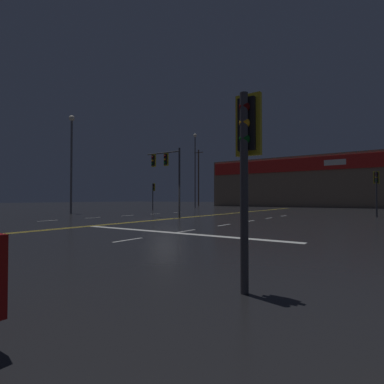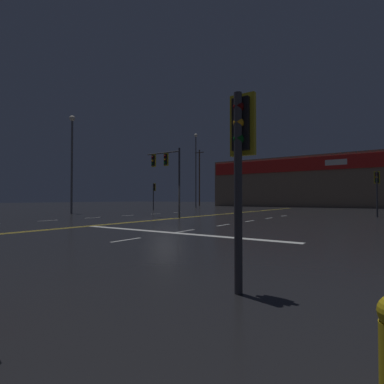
# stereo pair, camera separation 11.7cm
# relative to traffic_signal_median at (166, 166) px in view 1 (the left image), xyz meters

# --- Properties ---
(ground_plane) EXTENTS (200.00, 200.00, 0.00)m
(ground_plane) POSITION_rel_traffic_signal_median_xyz_m (1.28, -1.61, -4.01)
(ground_plane) COLOR black
(road_markings) EXTENTS (16.75, 60.00, 0.01)m
(road_markings) POSITION_rel_traffic_signal_median_xyz_m (2.46, -2.93, -4.01)
(road_markings) COLOR gold
(road_markings) RESTS_ON ground
(traffic_signal_median) EXTENTS (3.28, 0.36, 5.31)m
(traffic_signal_median) POSITION_rel_traffic_signal_median_xyz_m (0.00, 0.00, 0.00)
(traffic_signal_median) COLOR #38383D
(traffic_signal_median) RESTS_ON ground
(traffic_signal_corner_northwest) EXTENTS (0.42, 0.36, 3.46)m
(traffic_signal_corner_northwest) POSITION_rel_traffic_signal_median_xyz_m (-11.18, 11.23, -1.47)
(traffic_signal_corner_northwest) COLOR #38383D
(traffic_signal_corner_northwest) RESTS_ON ground
(traffic_signal_corner_northeast) EXTENTS (0.42, 0.36, 3.65)m
(traffic_signal_corner_northeast) POSITION_rel_traffic_signal_median_xyz_m (13.59, 9.79, -1.33)
(traffic_signal_corner_northeast) COLOR #38383D
(traffic_signal_corner_northeast) RESTS_ON ground
(traffic_signal_corner_southeast) EXTENTS (0.42, 0.36, 3.14)m
(traffic_signal_corner_southeast) POSITION_rel_traffic_signal_median_xyz_m (12.80, -13.73, -1.72)
(traffic_signal_corner_southeast) COLOR #38383D
(traffic_signal_corner_southeast) RESTS_ON ground
(streetlight_near_right) EXTENTS (0.56, 0.56, 12.41)m
(streetlight_near_right) POSITION_rel_traffic_signal_median_xyz_m (-12.83, 23.59, 3.62)
(streetlight_near_right) COLOR #59595E
(streetlight_near_right) RESTS_ON ground
(streetlight_median_approach) EXTENTS (0.56, 0.56, 9.70)m
(streetlight_median_approach) POSITION_rel_traffic_signal_median_xyz_m (-11.57, -0.44, 2.16)
(streetlight_median_approach) COLOR #59595E
(streetlight_median_approach) RESTS_ON ground
(building_backdrop) EXTENTS (32.85, 10.23, 8.78)m
(building_backdrop) POSITION_rel_traffic_signal_median_xyz_m (1.29, 38.95, 0.39)
(building_backdrop) COLOR #7A6651
(building_backdrop) RESTS_ON ground
(utility_pole_row) EXTENTS (45.07, 0.26, 12.48)m
(utility_pole_row) POSITION_rel_traffic_signal_median_xyz_m (2.51, 34.94, 2.27)
(utility_pole_row) COLOR #4C3828
(utility_pole_row) RESTS_ON ground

